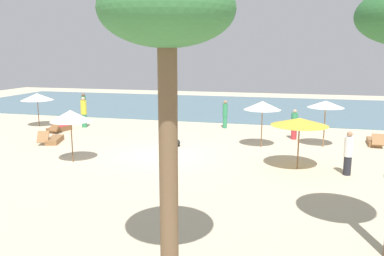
{
  "coord_description": "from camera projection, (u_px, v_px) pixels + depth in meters",
  "views": [
    {
      "loc": [
        5.66,
        -16.67,
        4.67
      ],
      "look_at": [
        1.04,
        1.3,
        1.1
      ],
      "focal_mm": 36.73,
      "sensor_mm": 36.0,
      "label": 1
    }
  ],
  "objects": [
    {
      "name": "person_3",
      "position": [
        84.0,
        107.0,
        27.01
      ],
      "size": [
        0.45,
        0.45,
        1.95
      ],
      "color": "white",
      "rests_on": "ground_plane"
    },
    {
      "name": "lounger_2",
      "position": [
        59.0,
        129.0,
        23.61
      ],
      "size": [
        0.98,
        1.76,
        0.71
      ],
      "color": "brown",
      "rests_on": "ground_plane"
    },
    {
      "name": "umbrella_2",
      "position": [
        262.0,
        105.0,
        19.35
      ],
      "size": [
        1.84,
        1.84,
        2.32
      ],
      "color": "olive",
      "rests_on": "ground_plane"
    },
    {
      "name": "lounger_1",
      "position": [
        374.0,
        142.0,
        20.14
      ],
      "size": [
        0.69,
        1.72,
        0.69
      ],
      "color": "olive",
      "rests_on": "ground_plane"
    },
    {
      "name": "umbrella_1",
      "position": [
        326.0,
        104.0,
        19.38
      ],
      "size": [
        1.79,
        1.79,
        2.34
      ],
      "color": "olive",
      "rests_on": "ground_plane"
    },
    {
      "name": "lounger_0",
      "position": [
        54.0,
        140.0,
        20.63
      ],
      "size": [
        1.07,
        1.76,
        0.72
      ],
      "color": "olive",
      "rests_on": "ground_plane"
    },
    {
      "name": "palm_2",
      "position": [
        167.0,
        22.0,
        6.98
      ],
      "size": [
        2.46,
        2.46,
        6.1
      ],
      "color": "brown",
      "rests_on": "ground_plane"
    },
    {
      "name": "umbrella_0",
      "position": [
        70.0,
        116.0,
        16.67
      ],
      "size": [
        1.73,
        1.73,
        2.28
      ],
      "color": "brown",
      "rests_on": "ground_plane"
    },
    {
      "name": "umbrella_3",
      "position": [
        37.0,
        97.0,
        24.99
      ],
      "size": [
        2.03,
        2.03,
        2.13
      ],
      "color": "brown",
      "rests_on": "ground_plane"
    },
    {
      "name": "umbrella_6",
      "position": [
        300.0,
        122.0,
        15.73
      ],
      "size": [
        2.29,
        2.29,
        2.1
      ],
      "color": "brown",
      "rests_on": "ground_plane"
    },
    {
      "name": "ground_plane",
      "position": [
        163.0,
        155.0,
        18.12
      ],
      "size": [
        60.0,
        60.0,
        0.0
      ],
      "primitive_type": "plane",
      "color": "beige"
    },
    {
      "name": "person_0",
      "position": [
        294.0,
        124.0,
        21.38
      ],
      "size": [
        0.42,
        0.42,
        1.65
      ],
      "color": "#BF3338",
      "rests_on": "ground_plane"
    },
    {
      "name": "person_1",
      "position": [
        166.0,
        135.0,
        18.18
      ],
      "size": [
        0.39,
        0.39,
        1.79
      ],
      "color": "#338C59",
      "rests_on": "ground_plane"
    },
    {
      "name": "dog",
      "position": [
        177.0,
        142.0,
        19.96
      ],
      "size": [
        0.54,
        0.72,
        0.34
      ],
      "color": "black",
      "rests_on": "ground_plane"
    },
    {
      "name": "person_4",
      "position": [
        348.0,
        153.0,
        15.08
      ],
      "size": [
        0.46,
        0.46,
        1.72
      ],
      "color": "#26262D",
      "rests_on": "ground_plane"
    },
    {
      "name": "person_2",
      "position": [
        225.0,
        114.0,
        24.53
      ],
      "size": [
        0.35,
        0.35,
        1.75
      ],
      "color": "#338C59",
      "rests_on": "ground_plane"
    },
    {
      "name": "person_5",
      "position": [
        84.0,
        112.0,
        24.77
      ],
      "size": [
        0.52,
        0.52,
        1.94
      ],
      "color": "#338C59",
      "rests_on": "ground_plane"
    },
    {
      "name": "ocean_water",
      "position": [
        225.0,
        107.0,
        34.28
      ],
      "size": [
        48.0,
        16.0,
        0.06
      ],
      "primitive_type": "cube",
      "color": "slate",
      "rests_on": "ground_plane"
    }
  ]
}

